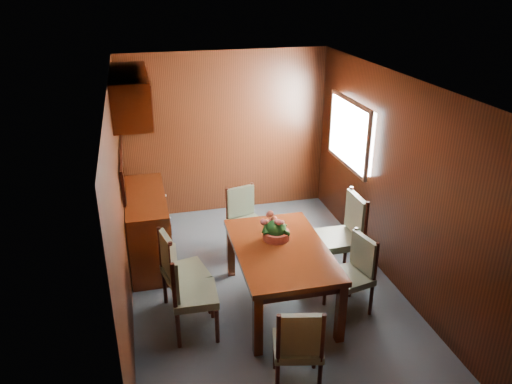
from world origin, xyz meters
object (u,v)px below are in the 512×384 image
object	(u,v)px
sideboard	(148,228)
chair_left_near	(187,289)
chair_right_near	(355,270)
flower_centerpiece	(276,226)
dining_table	(281,256)
chair_head	(299,344)

from	to	relation	value
sideboard	chair_left_near	xyz separation A→B (m)	(0.31, -1.55, 0.08)
chair_left_near	chair_right_near	bearing A→B (deg)	92.05
chair_left_near	flower_centerpiece	xyz separation A→B (m)	(1.03, 0.44, 0.34)
dining_table	chair_head	bearing A→B (deg)	-98.38
chair_right_near	dining_table	bearing A→B (deg)	58.74
chair_left_near	chair_right_near	world-z (taller)	chair_left_near
chair_right_near	flower_centerpiece	size ratio (longest dim) A/B	2.79
chair_left_near	chair_right_near	size ratio (longest dim) A/B	1.09
chair_head	sideboard	bearing A→B (deg)	127.30
chair_left_near	sideboard	bearing A→B (deg)	-166.12
dining_table	chair_left_near	xyz separation A→B (m)	(-1.03, -0.24, -0.08)
flower_centerpiece	dining_table	bearing A→B (deg)	-91.31
flower_centerpiece	sideboard	bearing A→B (deg)	140.38
chair_left_near	flower_centerpiece	distance (m)	1.17
sideboard	chair_right_near	distance (m)	2.61
sideboard	dining_table	world-z (taller)	sideboard
sideboard	chair_right_near	world-z (taller)	sideboard
dining_table	chair_head	world-z (taller)	chair_head
sideboard	chair_head	world-z (taller)	sideboard
sideboard	flower_centerpiece	bearing A→B (deg)	-39.62
chair_left_near	flower_centerpiece	bearing A→B (deg)	115.64
chair_left_near	chair_right_near	xyz separation A→B (m)	(1.78, -0.02, -0.05)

